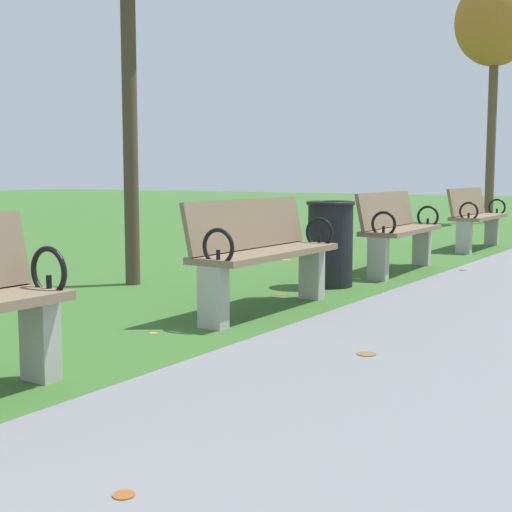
{
  "coord_description": "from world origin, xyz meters",
  "views": [
    {
      "loc": [
        2.58,
        1.23,
        1.09
      ],
      "look_at": [
        -0.05,
        5.3,
        0.55
      ],
      "focal_mm": 50.82,
      "sensor_mm": 36.0,
      "label": 1
    }
  ],
  "objects_px": {
    "park_bench_3": "(262,251)",
    "park_bench_5": "(476,216)",
    "tree_3": "(495,24)",
    "park_bench_4": "(398,229)",
    "trash_bin": "(330,243)"
  },
  "relations": [
    {
      "from": "park_bench_4",
      "to": "trash_bin",
      "type": "height_order",
      "value": "park_bench_4"
    },
    {
      "from": "tree_3",
      "to": "trash_bin",
      "type": "xyz_separation_m",
      "value": [
        1.28,
        -10.4,
        -3.99
      ]
    },
    {
      "from": "park_bench_5",
      "to": "park_bench_4",
      "type": "bearing_deg",
      "value": -90.0
    },
    {
      "from": "park_bench_4",
      "to": "tree_3",
      "type": "distance_m",
      "value": 9.95
    },
    {
      "from": "park_bench_5",
      "to": "tree_3",
      "type": "height_order",
      "value": "tree_3"
    },
    {
      "from": "park_bench_3",
      "to": "park_bench_5",
      "type": "relative_size",
      "value": 1.0
    },
    {
      "from": "park_bench_4",
      "to": "park_bench_5",
      "type": "bearing_deg",
      "value": 90.0
    },
    {
      "from": "park_bench_4",
      "to": "park_bench_5",
      "type": "height_order",
      "value": "same"
    },
    {
      "from": "tree_3",
      "to": "trash_bin",
      "type": "bearing_deg",
      "value": -82.99
    },
    {
      "from": "trash_bin",
      "to": "tree_3",
      "type": "bearing_deg",
      "value": 97.01
    },
    {
      "from": "tree_3",
      "to": "trash_bin",
      "type": "height_order",
      "value": "tree_3"
    },
    {
      "from": "park_bench_5",
      "to": "tree_3",
      "type": "distance_m",
      "value": 7.3
    },
    {
      "from": "park_bench_3",
      "to": "trash_bin",
      "type": "height_order",
      "value": "park_bench_3"
    },
    {
      "from": "park_bench_3",
      "to": "park_bench_5",
      "type": "distance_m",
      "value": 5.9
    },
    {
      "from": "park_bench_3",
      "to": "park_bench_4",
      "type": "bearing_deg",
      "value": 90.0
    }
  ]
}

